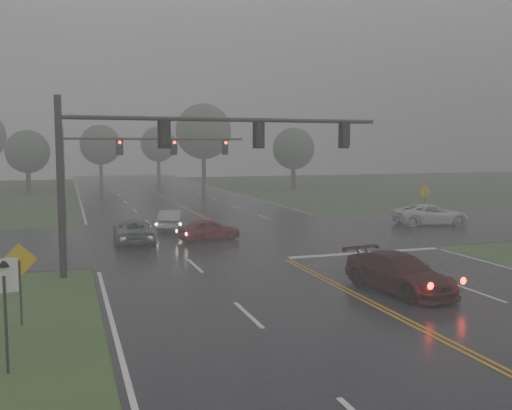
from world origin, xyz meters
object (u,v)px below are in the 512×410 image
object	(u,v)px
car_grey	(134,242)
pickup_white	(431,225)
sedan_red	(209,241)
signal_gantry_far	(123,156)
sedan_maroon	(399,292)
sedan_silver	(171,230)
signal_gantry_near	(170,149)

from	to	relation	value
car_grey	pickup_white	world-z (taller)	pickup_white
sedan_red	pickup_white	distance (m)	16.36
signal_gantry_far	car_grey	bearing A→B (deg)	-92.00
sedan_maroon	sedan_silver	size ratio (longest dim) A/B	1.20
signal_gantry_near	signal_gantry_far	world-z (taller)	signal_gantry_near
sedan_silver	signal_gantry_near	world-z (taller)	signal_gantry_near
sedan_red	signal_gantry_near	world-z (taller)	signal_gantry_near
sedan_maroon	sedan_red	world-z (taller)	sedan_maroon
sedan_maroon	signal_gantry_near	distance (m)	11.24
car_grey	pickup_white	size ratio (longest dim) A/B	0.91
sedan_red	car_grey	world-z (taller)	car_grey
pickup_white	signal_gantry_near	bearing A→B (deg)	123.08
sedan_red	signal_gantry_near	bearing A→B (deg)	142.28
sedan_maroon	signal_gantry_far	size ratio (longest dim) A/B	0.37
sedan_silver	signal_gantry_near	bearing A→B (deg)	95.31
sedan_red	sedan_maroon	bearing A→B (deg)	-175.99
sedan_maroon	pickup_white	world-z (taller)	pickup_white
pickup_white	sedan_red	bearing A→B (deg)	104.62
car_grey	pickup_white	xyz separation A→B (m)	(20.50, 0.83, 0.00)
sedan_maroon	sedan_silver	distance (m)	19.28
signal_gantry_near	car_grey	bearing A→B (deg)	95.43
sedan_red	sedan_silver	xyz separation A→B (m)	(-1.37, 4.76, 0.00)
sedan_red	pickup_white	bearing A→B (deg)	-96.53
pickup_white	signal_gantry_near	size ratio (longest dim) A/B	0.36
signal_gantry_near	sedan_silver	bearing A→B (deg)	80.14
signal_gantry_near	signal_gantry_far	xyz separation A→B (m)	(-0.45, 16.90, -0.51)
sedan_red	sedan_silver	distance (m)	4.96
sedan_silver	pickup_white	world-z (taller)	pickup_white
sedan_red	sedan_silver	size ratio (longest dim) A/B	0.90
car_grey	signal_gantry_near	size ratio (longest dim) A/B	0.33
signal_gantry_near	signal_gantry_far	distance (m)	16.91
sedan_red	signal_gantry_near	xyz separation A→B (m)	(-3.46, -7.22, 5.33)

